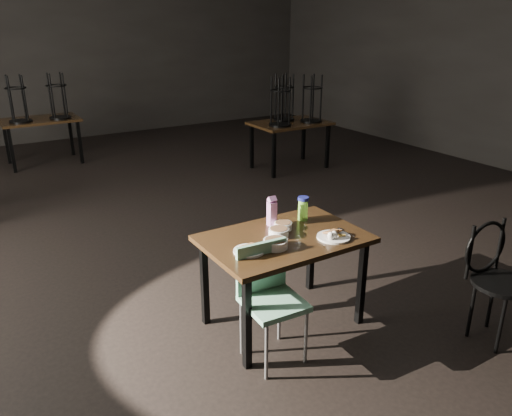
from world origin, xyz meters
TOP-DOWN VIEW (x-y plane):
  - room at (-0.06, 0.01)m, footprint 12.00×12.04m
  - main_table at (-0.53, -1.71)m, footprint 1.20×0.80m
  - plate_left at (-0.89, -1.80)m, footprint 0.22×0.22m
  - plate_right at (-0.24, -1.93)m, footprint 0.25×0.25m
  - bowl_near at (-0.56, -1.68)m, footprint 0.15×0.15m
  - bowl_far at (-0.46, -1.59)m, footprint 0.14×0.14m
  - bowl_big at (-0.70, -1.84)m, footprint 0.18×0.18m
  - juice_carton at (-0.49, -1.48)m, footprint 0.06×0.06m
  - water_bottle at (-0.21, -1.51)m, footprint 0.11×0.11m
  - spoon at (-0.09, -1.85)m, footprint 0.04×0.19m
  - bentwood_chair at (0.69, -2.66)m, footprint 0.43×0.43m
  - school_chair at (-0.84, -1.98)m, footprint 0.41×0.41m
  - bg_table_right at (2.09, 1.87)m, footprint 1.20×0.80m
  - bg_table_far at (-1.23, 4.24)m, footprint 1.20×0.80m

SIDE VIEW (x-z plane):
  - school_chair at x=-0.84m, z-range 0.09..0.92m
  - bentwood_chair at x=0.69m, z-range 0.08..0.98m
  - main_table at x=-0.53m, z-range 0.30..1.05m
  - bg_table_far at x=-1.23m, z-range 0.01..1.49m
  - spoon at x=-0.09m, z-range 0.75..0.76m
  - plate_left at x=-0.89m, z-range 0.73..0.81m
  - plate_right at x=-0.24m, z-range 0.73..0.81m
  - bg_table_right at x=2.09m, z-range 0.04..1.52m
  - bowl_far at x=-0.46m, z-range 0.75..0.81m
  - bowl_near at x=-0.56m, z-range 0.75..0.81m
  - bowl_big at x=-0.70m, z-range 0.75..0.81m
  - water_bottle at x=-0.21m, z-range 0.75..0.95m
  - juice_carton at x=-0.49m, z-range 0.74..0.99m
  - room at x=-0.06m, z-range 0.72..3.94m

